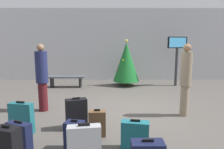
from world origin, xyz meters
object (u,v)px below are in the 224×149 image
(traveller_1, at_px, (42,76))
(suitcase_5, at_px, (21,118))
(suitcase_0, at_px, (75,136))
(suitcase_8, at_px, (19,137))
(suitcase_7, at_px, (97,123))
(suitcase_6, at_px, (76,114))
(holiday_tree, at_px, (126,62))
(flight_info_kiosk, at_px, (177,51))
(suitcase_2, at_px, (135,135))
(waiting_bench, at_px, (66,79))
(traveller_0, at_px, (186,78))

(traveller_1, relative_size, suitcase_5, 2.65)
(suitcase_0, distance_m, suitcase_8, 1.00)
(traveller_1, bearing_deg, suitcase_5, -89.87)
(suitcase_7, bearing_deg, suitcase_6, 142.53)
(holiday_tree, bearing_deg, flight_info_kiosk, -0.85)
(traveller_1, distance_m, suitcase_2, 3.29)
(waiting_bench, height_order, suitcase_0, suitcase_0)
(traveller_1, height_order, suitcase_0, traveller_1)
(suitcase_5, distance_m, suitcase_6, 1.17)
(suitcase_7, bearing_deg, suitcase_0, -123.57)
(suitcase_0, xyz_separation_m, suitcase_8, (-1.00, -0.01, -0.01))
(waiting_bench, xyz_separation_m, traveller_1, (-0.01, -3.04, 0.64))
(traveller_1, xyz_separation_m, suitcase_8, (0.26, -2.19, -0.74))
(traveller_1, relative_size, suitcase_0, 3.26)
(traveller_0, bearing_deg, suitcase_0, -145.98)
(suitcase_7, bearing_deg, flight_info_kiosk, 57.32)
(flight_info_kiosk, bearing_deg, suitcase_0, -122.77)
(holiday_tree, bearing_deg, traveller_0, -71.29)
(suitcase_5, height_order, suitcase_8, suitcase_5)
(waiting_bench, xyz_separation_m, suitcase_8, (0.25, -5.23, -0.10))
(traveller_1, xyz_separation_m, suitcase_2, (2.37, -2.16, -0.74))
(waiting_bench, distance_m, traveller_1, 3.11)
(suitcase_2, bearing_deg, traveller_0, 49.17)
(suitcase_0, relative_size, suitcase_5, 0.81)
(flight_info_kiosk, xyz_separation_m, traveller_1, (-4.80, -3.31, -0.51))
(suitcase_0, bearing_deg, flight_info_kiosk, 57.23)
(suitcase_7, bearing_deg, suitcase_2, -37.20)
(holiday_tree, height_order, flight_info_kiosk, flight_info_kiosk)
(holiday_tree, distance_m, suitcase_6, 4.86)
(suitcase_2, bearing_deg, suitcase_6, 142.69)
(waiting_bench, relative_size, suitcase_2, 2.81)
(flight_info_kiosk, bearing_deg, suitcase_2, -113.94)
(holiday_tree, xyz_separation_m, traveller_1, (-2.60, -3.35, -0.05))
(suitcase_7, bearing_deg, traveller_0, 28.12)
(suitcase_0, distance_m, suitcase_6, 0.96)
(traveller_1, relative_size, suitcase_7, 3.24)
(waiting_bench, bearing_deg, traveller_0, -41.82)
(flight_info_kiosk, bearing_deg, holiday_tree, 179.15)
(holiday_tree, distance_m, suitcase_5, 5.53)
(traveller_1, height_order, suitcase_5, traveller_1)
(suitcase_6, bearing_deg, flight_info_kiosk, 51.20)
(traveller_0, xyz_separation_m, suitcase_6, (-2.73, -0.82, -0.68))
(suitcase_6, bearing_deg, suitcase_0, -82.93)
(waiting_bench, distance_m, suitcase_0, 5.37)
(flight_info_kiosk, relative_size, suitcase_7, 3.67)
(waiting_bench, distance_m, suitcase_7, 4.93)
(holiday_tree, height_order, traveller_0, holiday_tree)
(suitcase_0, height_order, suitcase_6, suitcase_6)
(traveller_1, xyz_separation_m, suitcase_7, (1.64, -1.61, -0.73))
(holiday_tree, distance_m, suitcase_2, 5.57)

